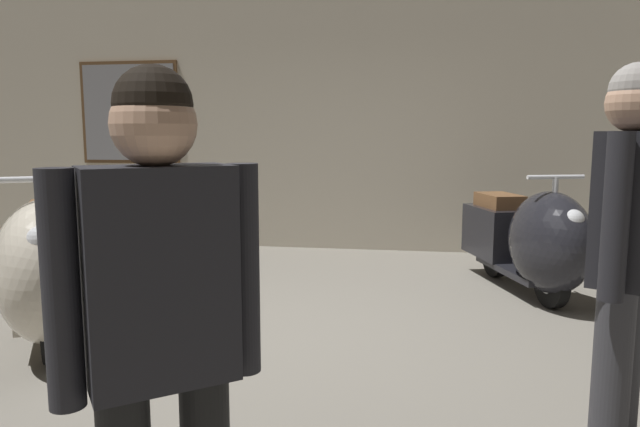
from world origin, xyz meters
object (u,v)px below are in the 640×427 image
visitor_1 (162,331)px  scooter_0 (51,266)px  visitor_0 (626,247)px  scooter_1 (532,240)px

visitor_1 → scooter_0: bearing=2.4°
visitor_0 → scooter_0: bearing=10.6°
visitor_1 → scooter_1: bearing=-61.1°
scooter_0 → scooter_1: scooter_0 is taller
visitor_0 → visitor_1: size_ratio=1.07×
scooter_0 → scooter_1: bearing=84.9°
visitor_0 → visitor_1: visitor_0 is taller
scooter_1 → visitor_0: visitor_0 is taller
scooter_0 → scooter_1: 3.73m
scooter_1 → visitor_1: size_ratio=1.18×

